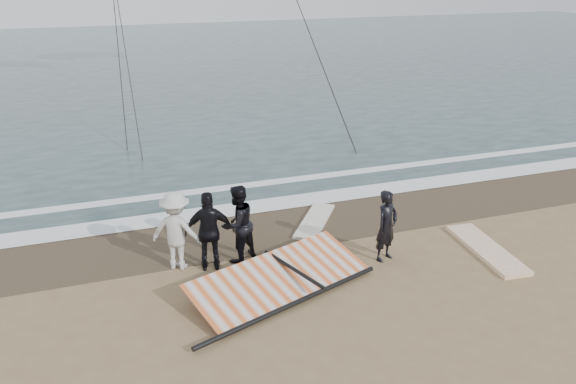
% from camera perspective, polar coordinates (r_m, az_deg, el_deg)
% --- Properties ---
extents(ground, '(120.00, 120.00, 0.00)m').
position_cam_1_polar(ground, '(11.85, 10.06, -11.78)').
color(ground, '#8C704C').
rests_on(ground, ground).
extents(sea, '(120.00, 54.00, 0.02)m').
position_cam_1_polar(sea, '(42.28, -12.31, 12.85)').
color(sea, '#233838').
rests_on(sea, ground).
extents(wet_sand, '(120.00, 2.80, 0.01)m').
position_cam_1_polar(wet_sand, '(15.38, 2.06, -2.99)').
color(wet_sand, '#4C3D2B').
rests_on(wet_sand, ground).
extents(foam_near, '(120.00, 0.90, 0.01)m').
position_cam_1_polar(foam_near, '(16.57, 0.32, -0.97)').
color(foam_near, white).
rests_on(foam_near, sea).
extents(foam_far, '(120.00, 0.45, 0.01)m').
position_cam_1_polar(foam_far, '(18.06, -1.47, 1.04)').
color(foam_far, white).
rests_on(foam_far, sea).
extents(man_main, '(0.75, 0.64, 1.74)m').
position_cam_1_polar(man_main, '(13.32, 9.98, -3.40)').
color(man_main, black).
rests_on(man_main, ground).
extents(board_white, '(0.97, 2.71, 0.11)m').
position_cam_1_polar(board_white, '(14.66, 19.51, -5.49)').
color(board_white, white).
rests_on(board_white, ground).
extents(board_cream, '(1.82, 2.21, 0.10)m').
position_cam_1_polar(board_cream, '(15.30, 2.74, -2.97)').
color(board_cream, silver).
rests_on(board_cream, ground).
extents(trio_cluster, '(2.67, 1.25, 1.90)m').
position_cam_1_polar(trio_cluster, '(12.96, -8.43, -3.70)').
color(trio_cluster, black).
rests_on(trio_cluster, ground).
extents(sail_rig, '(4.41, 2.99, 0.51)m').
position_cam_1_polar(sail_rig, '(12.34, -1.27, -8.82)').
color(sail_rig, black).
rests_on(sail_rig, ground).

